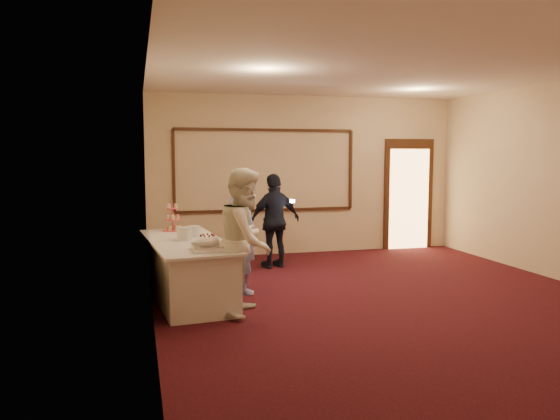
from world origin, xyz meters
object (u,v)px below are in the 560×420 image
object	(u,v)px
plate_stack_a	(184,234)
man	(241,233)
cupcake_stand	(173,220)
woman	(246,241)
tart	(206,241)
buffet_table	(187,269)
plate_stack_b	(194,231)
pavlova_tray	(207,244)
guest	(275,221)

from	to	relation	value
plate_stack_a	man	xyz separation A→B (m)	(0.77, 0.07, -0.03)
cupcake_stand	man	xyz separation A→B (m)	(0.86, -0.88, -0.11)
man	woman	bearing A→B (deg)	147.09
plate_stack_a	tart	distance (m)	0.42
buffet_table	plate_stack_b	xyz separation A→B (m)	(0.12, 0.28, 0.46)
pavlova_tray	man	bearing A→B (deg)	57.34
buffet_table	plate_stack_a	xyz separation A→B (m)	(-0.03, 0.02, 0.47)
buffet_table	pavlova_tray	size ratio (longest dim) A/B	5.07
buffet_table	plate_stack_b	world-z (taller)	plate_stack_b
buffet_table	woman	size ratio (longest dim) A/B	1.44
pavlova_tray	woman	xyz separation A→B (m)	(0.45, -0.07, 0.02)
pavlova_tray	guest	distance (m)	2.80
buffet_table	plate_stack_b	size ratio (longest dim) A/B	13.70
buffet_table	man	size ratio (longest dim) A/B	1.53
pavlova_tray	cupcake_stand	bearing A→B (deg)	99.34
plate_stack_a	plate_stack_b	xyz separation A→B (m)	(0.15, 0.26, -0.01)
plate_stack_a	plate_stack_b	distance (m)	0.30
man	guest	bearing A→B (deg)	-55.54
man	cupcake_stand	bearing A→B (deg)	18.40
cupcake_stand	tart	world-z (taller)	cupcake_stand
plate_stack_a	guest	size ratio (longest dim) A/B	0.13
cupcake_stand	woman	world-z (taller)	woman
guest	plate_stack_a	bearing A→B (deg)	29.38
pavlova_tray	guest	xyz separation A→B (m)	(1.43, 2.40, -0.06)
tart	man	size ratio (longest dim) A/B	0.16
buffet_table	woman	distance (m)	1.18
pavlova_tray	tart	bearing A→B (deg)	84.77
pavlova_tray	plate_stack_b	distance (m)	1.08
tart	woman	distance (m)	0.69
tart	guest	bearing A→B (deg)	54.15
pavlova_tray	plate_stack_b	xyz separation A→B (m)	(-0.05, 1.08, 0.00)
pavlova_tray	man	xyz separation A→B (m)	(0.57, 0.89, -0.02)
buffet_table	man	bearing A→B (deg)	6.65
cupcake_stand	man	bearing A→B (deg)	-45.70
plate_stack_a	guest	distance (m)	2.28
tart	plate_stack_a	bearing A→B (deg)	126.54
plate_stack_b	woman	world-z (taller)	woman
man	plate_stack_b	bearing A→B (deg)	46.89
tart	pavlova_tray	bearing A→B (deg)	-95.23
pavlova_tray	guest	bearing A→B (deg)	59.22
buffet_table	woman	xyz separation A→B (m)	(0.62, -0.87, 0.48)
plate_stack_a	guest	world-z (taller)	guest
plate_stack_a	woman	size ratio (longest dim) A/B	0.12
tart	man	xyz separation A→B (m)	(0.52, 0.40, 0.03)
tart	woman	bearing A→B (deg)	-53.97
pavlova_tray	plate_stack_b	world-z (taller)	pavlova_tray
cupcake_stand	tart	bearing A→B (deg)	-75.38
plate_stack_b	man	world-z (taller)	man
buffet_table	woman	bearing A→B (deg)	-54.50
tart	woman	world-z (taller)	woman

